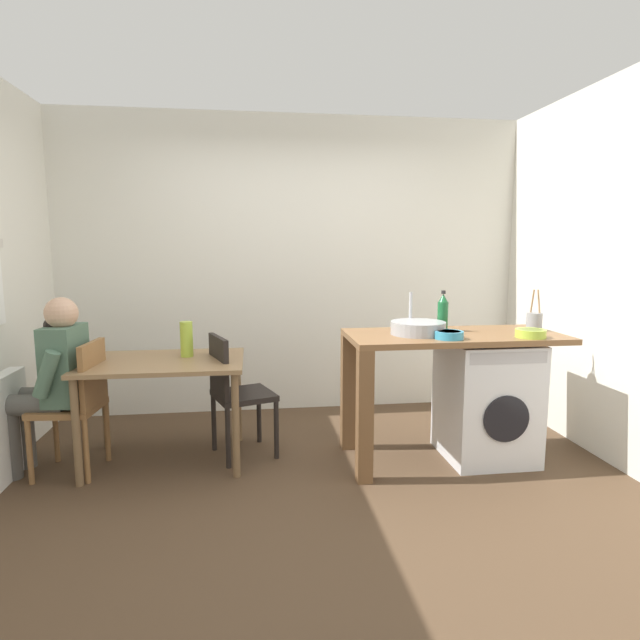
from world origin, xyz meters
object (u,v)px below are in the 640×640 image
object	(u,v)px
dining_table	(164,373)
seated_person	(53,376)
chair_opposite	(234,389)
vase	(187,339)
bottle_tall_green	(443,313)
utensil_crock	(534,321)
washing_machine	(486,399)
chair_person_seat	(79,400)
colander	(531,333)
mixing_bowl	(449,334)

from	to	relation	value
dining_table	seated_person	xyz separation A→B (m)	(-0.71, -0.09, 0.03)
chair_opposite	vase	xyz separation A→B (m)	(-0.33, 0.07, 0.36)
bottle_tall_green	utensil_crock	distance (m)	0.68
washing_machine	bottle_tall_green	distance (m)	0.70
chair_opposite	washing_machine	distance (m)	1.83
washing_machine	utensil_crock	bearing A→B (deg)	8.10
chair_person_seat	chair_opposite	xyz separation A→B (m)	(1.03, 0.13, 0.00)
chair_person_seat	colander	distance (m)	3.07
chair_opposite	bottle_tall_green	xyz separation A→B (m)	(1.50, -0.14, 0.55)
utensil_crock	vase	world-z (taller)	utensil_crock
dining_table	utensil_crock	distance (m)	2.69
utensil_crock	colander	xyz separation A→B (m)	(-0.18, -0.27, -0.04)
dining_table	bottle_tall_green	bearing A→B (deg)	-3.20
dining_table	chair_opposite	distance (m)	0.50
seated_person	washing_machine	xyz separation A→B (m)	(3.00, -0.13, -0.24)
washing_machine	mixing_bowl	distance (m)	0.67
washing_machine	chair_opposite	bearing A→B (deg)	172.18
chair_opposite	seated_person	size ratio (longest dim) A/B	0.75
seated_person	utensil_crock	distance (m)	3.38
chair_opposite	vase	bearing A→B (deg)	-122.13
vase	chair_person_seat	bearing A→B (deg)	-163.41
utensil_crock	vase	bearing A→B (deg)	173.83
dining_table	utensil_crock	xyz separation A→B (m)	(2.66, -0.17, 0.35)
colander	chair_opposite	bearing A→B (deg)	166.86
vase	colander	bearing A→B (deg)	-13.09
dining_table	chair_opposite	bearing A→B (deg)	3.02
bottle_tall_green	utensil_crock	world-z (taller)	utensil_crock
bottle_tall_green	chair_person_seat	bearing A→B (deg)	179.92
bottle_tall_green	mixing_bowl	bearing A→B (deg)	-103.03
washing_machine	utensil_crock	size ratio (longest dim) A/B	2.87
chair_person_seat	mixing_bowl	distance (m)	2.52
chair_opposite	mixing_bowl	xyz separation A→B (m)	(1.43, -0.45, 0.44)
washing_machine	bottle_tall_green	world-z (taller)	bottle_tall_green
bottle_tall_green	mixing_bowl	xyz separation A→B (m)	(-0.07, -0.31, -0.10)
chair_person_seat	vase	distance (m)	0.81
dining_table	washing_machine	xyz separation A→B (m)	(2.29, -0.22, -0.21)
mixing_bowl	colander	world-z (taller)	colander
chair_opposite	dining_table	bearing A→B (deg)	-106.35
chair_person_seat	dining_table	bearing A→B (deg)	-73.26
bottle_tall_green	colander	world-z (taller)	bottle_tall_green
colander	chair_person_seat	bearing A→B (deg)	173.70
utensil_crock	chair_opposite	bearing A→B (deg)	174.85
chair_person_seat	seated_person	distance (m)	0.23
seated_person	washing_machine	size ratio (longest dim) A/B	1.40
dining_table	seated_person	size ratio (longest dim) A/B	0.92
utensil_crock	dining_table	bearing A→B (deg)	176.32
vase	dining_table	bearing A→B (deg)	-146.31
seated_person	colander	xyz separation A→B (m)	(3.18, -0.35, 0.28)
mixing_bowl	colander	xyz separation A→B (m)	(0.57, -0.02, 0.00)
chair_opposite	bottle_tall_green	bearing A→B (deg)	65.46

